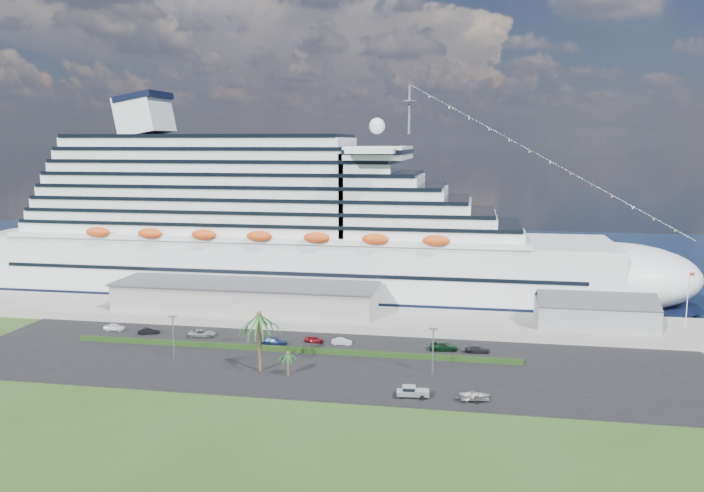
% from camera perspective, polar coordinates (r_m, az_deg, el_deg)
% --- Properties ---
extents(ground, '(420.00, 420.00, 0.00)m').
position_cam_1_polar(ground, '(117.65, -3.50, -11.31)').
color(ground, '#304918').
rests_on(ground, ground).
extents(asphalt_lot, '(140.00, 38.00, 0.12)m').
position_cam_1_polar(asphalt_lot, '(127.75, -2.32, -9.63)').
color(asphalt_lot, black).
rests_on(asphalt_lot, ground).
extents(wharf, '(240.00, 20.00, 1.80)m').
position_cam_1_polar(wharf, '(154.79, 0.01, -6.02)').
color(wharf, gray).
rests_on(wharf, ground).
extents(water, '(420.00, 160.00, 0.02)m').
position_cam_1_polar(water, '(242.19, 3.77, -0.88)').
color(water, '#0A1B31').
rests_on(water, ground).
extents(cruise_ship, '(191.00, 38.00, 54.00)m').
position_cam_1_polar(cruise_ship, '(179.49, -5.42, 1.13)').
color(cruise_ship, silver).
rests_on(cruise_ship, ground).
extents(terminal_building, '(61.00, 15.00, 6.30)m').
position_cam_1_polar(terminal_building, '(159.99, -8.86, -4.12)').
color(terminal_building, gray).
rests_on(terminal_building, wharf).
extents(port_shed, '(24.00, 12.31, 7.37)m').
position_cam_1_polar(port_shed, '(153.80, 19.53, -5.28)').
color(port_shed, gray).
rests_on(port_shed, wharf).
extents(flagpole, '(1.08, 0.16, 12.00)m').
position_cam_1_polar(flagpole, '(156.98, 26.13, -3.95)').
color(flagpole, silver).
rests_on(flagpole, wharf).
extents(hedge, '(88.00, 1.10, 0.90)m').
position_cam_1_polar(hedge, '(134.07, -5.23, -8.54)').
color(hedge, black).
rests_on(hedge, asphalt_lot).
extents(lamp_post_left, '(1.60, 0.35, 8.27)m').
position_cam_1_polar(lamp_post_left, '(132.23, -14.64, -6.89)').
color(lamp_post_left, gray).
rests_on(lamp_post_left, asphalt_lot).
extents(lamp_post_right, '(1.60, 0.35, 8.27)m').
position_cam_1_polar(lamp_post_right, '(120.69, 6.76, -8.16)').
color(lamp_post_right, gray).
rests_on(lamp_post_right, asphalt_lot).
extents(palm_tall, '(8.82, 8.82, 11.13)m').
position_cam_1_polar(palm_tall, '(121.20, -7.71, -6.21)').
color(palm_tall, '#47301E').
rests_on(palm_tall, ground).
extents(palm_short, '(3.53, 3.53, 4.56)m').
position_cam_1_polar(palm_short, '(119.84, -5.35, -9.10)').
color(palm_short, '#47301E').
rests_on(palm_short, ground).
extents(parked_car_0, '(4.63, 2.39, 1.50)m').
position_cam_1_polar(parked_car_0, '(156.15, -19.14, -6.39)').
color(parked_car_0, silver).
rests_on(parked_car_0, asphalt_lot).
extents(parked_car_1, '(4.71, 3.25, 1.47)m').
position_cam_1_polar(parked_car_1, '(151.29, -16.52, -6.75)').
color(parked_car_1, black).
rests_on(parked_car_1, asphalt_lot).
extents(parked_car_2, '(5.97, 3.70, 1.54)m').
position_cam_1_polar(parked_car_2, '(146.36, -12.36, -7.10)').
color(parked_car_2, gray).
rests_on(parked_car_2, asphalt_lot).
extents(parked_car_3, '(5.56, 2.52, 1.58)m').
position_cam_1_polar(parked_car_3, '(138.39, -6.52, -7.86)').
color(parked_car_3, navy).
rests_on(parked_car_3, asphalt_lot).
extents(parked_car_4, '(4.07, 2.11, 1.32)m').
position_cam_1_polar(parked_car_4, '(139.35, -3.17, -7.76)').
color(parked_car_4, maroon).
rests_on(parked_car_4, asphalt_lot).
extents(parked_car_5, '(4.02, 1.46, 1.32)m').
position_cam_1_polar(parked_car_5, '(137.73, -0.85, -7.95)').
color(parked_car_5, silver).
rests_on(parked_car_5, asphalt_lot).
extents(parked_car_6, '(5.87, 3.24, 1.56)m').
position_cam_1_polar(parked_car_6, '(135.38, 7.63, -8.27)').
color(parked_car_6, black).
rests_on(parked_car_6, asphalt_lot).
extents(parked_car_7, '(4.85, 2.36, 1.36)m').
position_cam_1_polar(parked_car_7, '(134.98, 10.36, -8.43)').
color(parked_car_7, black).
rests_on(parked_car_7, asphalt_lot).
extents(pickup_truck, '(5.28, 2.31, 1.81)m').
position_cam_1_polar(pickup_truck, '(111.09, 5.04, -11.95)').
color(pickup_truck, black).
rests_on(pickup_truck, asphalt_lot).
extents(boat_trailer, '(5.59, 4.04, 1.56)m').
position_cam_1_polar(boat_trailer, '(110.62, 10.18, -12.13)').
color(boat_trailer, gray).
rests_on(boat_trailer, asphalt_lot).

